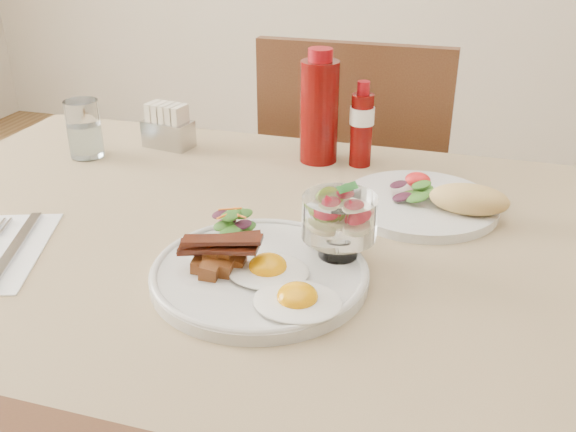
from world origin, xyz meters
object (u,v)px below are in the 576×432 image
Objects in this scene: water_glass at (85,132)px; main_plate at (260,274)px; fruit_cup at (339,218)px; chair_far at (356,200)px; hot_sauce_bottle at (362,126)px; second_plate at (431,201)px; ketchup_bottle at (319,110)px; table at (274,294)px; sugar_caddy at (168,128)px.

main_plate is at bearing -35.40° from water_glass.
chair_far is at bearing 98.31° from fruit_cup.
water_glass is (-0.51, -0.11, -0.03)m from hot_sauce_bottle.
second_plate is at bearing 63.31° from fruit_cup.
table is at bearing -86.84° from ketchup_bottle.
table is 8.52× the size of hot_sauce_bottle.
table is 0.37m from hot_sauce_bottle.
hot_sauce_bottle is at bearing 131.90° from second_plate.
water_glass reaches higher than table.
hot_sauce_bottle is (0.08, -0.00, -0.02)m from ketchup_bottle.
fruit_cup reaches higher than water_glass.
second_plate is at bearing -35.88° from ketchup_bottle.
table is 0.47m from sugar_caddy.
hot_sauce_bottle is 0.38m from sugar_caddy.
sugar_caddy reaches higher than second_plate.
second_plate is (0.21, 0.17, 0.11)m from table.
fruit_cup reaches higher than second_plate.
hot_sauce_bottle is at bearing 79.61° from table.
hot_sauce_bottle is (0.06, -0.33, 0.30)m from chair_far.
table is 5.15× the size of second_plate.
main_plate is at bearing -88.93° from chair_far.
ketchup_bottle is at bearing 11.84° from sugar_caddy.
table is 0.14m from main_plate.
table is at bearing 160.70° from fruit_cup.
chair_far reaches higher than water_glass.
chair_far is at bearing 100.35° from hot_sauce_bottle.
hot_sauce_bottle reaches higher than main_plate.
chair_far is at bearing 56.59° from sugar_caddy.
table is 0.38m from ketchup_bottle.
second_plate is 1.66× the size of hot_sauce_bottle.
chair_far is 8.58× the size of water_glass.
chair_far reaches higher than second_plate.
sugar_caddy is (-0.42, 0.35, -0.03)m from fruit_cup.
second_plate is (0.21, -0.49, 0.24)m from chair_far.
sugar_caddy is (-0.38, -0.01, -0.04)m from hot_sauce_bottle.
fruit_cup reaches higher than table.
fruit_cup is 0.38× the size of second_plate.
table is 0.19m from fruit_cup.
hot_sauce_bottle is (0.05, 0.43, 0.07)m from main_plate.
fruit_cup is 0.97× the size of sugar_caddy.
chair_far is 0.59m from second_plate.
main_plate is at bearing -125.24° from second_plate.
hot_sauce_bottle is (-0.04, 0.37, 0.00)m from fruit_cup.
water_glass is (-0.46, 0.33, 0.04)m from main_plate.
main_plate is 0.13m from fruit_cup.
chair_far is at bearing 112.60° from second_plate.
fruit_cup is (0.10, -0.04, 0.16)m from table.
table is at bearing 98.07° from main_plate.
ketchup_bottle reaches higher than second_plate.
second_plate reaches higher than main_plate.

